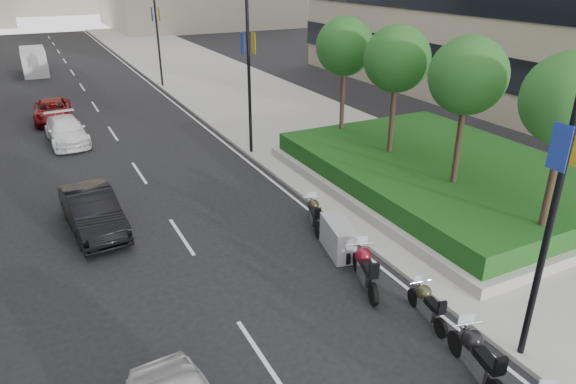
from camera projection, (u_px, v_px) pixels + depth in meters
sidewalk_right at (245, 96)px, 38.45m from camera, size 10.00×100.00×0.15m
lane_edge at (176, 104)px, 36.27m from camera, size 0.12×100.00×0.01m
lane_centre at (100, 113)px, 34.10m from camera, size 0.12×100.00×0.01m
planter at (443, 181)px, 22.49m from camera, size 10.00×14.00×0.40m
hedge at (445, 169)px, 22.24m from camera, size 9.40×13.40×0.80m
tree_0 at (570, 100)px, 14.92m from camera, size 2.80×2.80×6.30m
tree_1 at (468, 76)px, 18.18m from camera, size 2.80×2.80×6.30m
tree_2 at (397, 59)px, 21.43m from camera, size 2.80×2.80×6.30m
tree_3 at (345, 47)px, 24.69m from camera, size 2.80×2.80×6.30m
lamp_post_0 at (558, 171)px, 10.81m from camera, size 2.34×0.45×9.00m
lamp_post_1 at (245, 55)px, 24.64m from camera, size 2.34×0.45×9.00m
lamp_post_2 at (154, 22)px, 39.29m from camera, size 2.34×0.45×9.00m
motorcycle_2 at (476, 356)px, 12.03m from camera, size 0.86×2.34×1.18m
motorcycle_3 at (427, 304)px, 14.07m from camera, size 0.65×1.95×0.98m
motorcycle_4 at (365, 268)px, 15.51m from camera, size 1.03×2.32×1.20m
motorcycle_5 at (339, 238)px, 17.39m from camera, size 1.15×1.99×1.14m
motorcycle_6 at (314, 214)px, 19.13m from camera, size 0.92×1.97×1.02m
car_b at (93, 211)px, 18.80m from camera, size 2.01×4.80×1.54m
car_c at (66, 131)px, 28.21m from camera, size 2.14×4.79×1.37m
car_d at (53, 111)px, 32.24m from camera, size 2.50×4.84×1.30m
delivery_van at (34, 63)px, 45.91m from camera, size 2.06×5.27×2.20m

